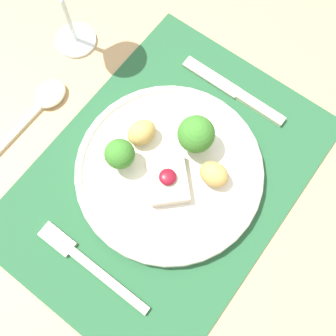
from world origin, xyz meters
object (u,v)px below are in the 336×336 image
object	(u,v)px
fork	(86,262)
spoon	(45,99)
dinner_plate	(168,167)
knife	(240,95)

from	to	relation	value
fork	spoon	size ratio (longest dim) A/B	1.08
dinner_plate	fork	size ratio (longest dim) A/B	1.48
fork	knife	bearing A→B (deg)	-2.93
dinner_plate	spoon	size ratio (longest dim) A/B	1.60
knife	spoon	size ratio (longest dim) A/B	1.08
dinner_plate	spoon	bearing A→B (deg)	95.70
fork	spoon	distance (m)	0.27
spoon	knife	bearing A→B (deg)	-53.11
dinner_plate	fork	xyz separation A→B (m)	(-0.18, 0.01, -0.01)
knife	spoon	bearing A→B (deg)	129.75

